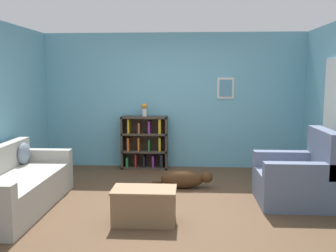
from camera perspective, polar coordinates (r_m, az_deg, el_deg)
ground_plane at (r=5.34m, az=-0.25°, el=-11.81°), size 14.00×14.00×0.00m
wall_back at (r=7.30m, az=0.86°, el=3.87°), size 5.60×0.13×2.60m
couch at (r=5.47m, az=-22.45°, el=-8.61°), size 0.85×2.08×0.83m
bookshelf at (r=7.25m, az=-3.50°, el=-2.58°), size 0.89×0.29×1.01m
recliner_chair at (r=5.58m, az=19.25°, el=-7.55°), size 0.99×0.94×1.05m
coffee_table at (r=4.65m, az=-3.64°, el=-11.85°), size 0.78×0.44×0.43m
dog at (r=6.03m, az=2.56°, el=-8.02°), size 0.98×0.27×0.30m
vase at (r=7.14m, az=-3.60°, el=2.61°), size 0.11×0.11×0.25m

